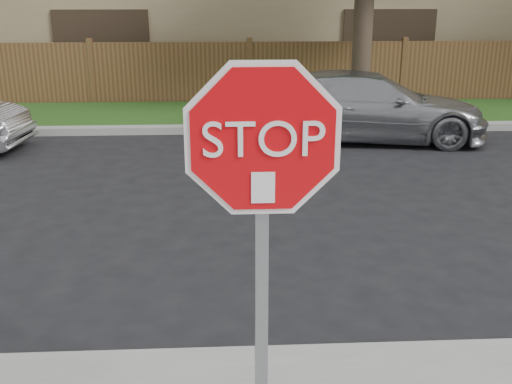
{
  "coord_description": "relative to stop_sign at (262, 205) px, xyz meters",
  "views": [
    {
      "loc": [
        -0.65,
        -4.14,
        2.78
      ],
      "look_at": [
        -0.48,
        -0.9,
        1.7
      ],
      "focal_mm": 42.0,
      "sensor_mm": 36.0,
      "label": 1
    }
  ],
  "objects": [
    {
      "name": "ground",
      "position": [
        0.48,
        1.48,
        -1.83
      ],
      "size": [
        90.0,
        90.0,
        0.0
      ],
      "primitive_type": "plane",
      "color": "black",
      "rests_on": "ground"
    },
    {
      "name": "far_curb",
      "position": [
        0.48,
        9.63,
        -1.75
      ],
      "size": [
        70.0,
        0.3,
        0.15
      ],
      "primitive_type": "cube",
      "color": "gray",
      "rests_on": "ground"
    },
    {
      "name": "grass_strip",
      "position": [
        0.48,
        11.28,
        -1.77
      ],
      "size": [
        70.0,
        3.0,
        0.12
      ],
      "primitive_type": "cube",
      "color": "#1E4714",
      "rests_on": "ground"
    },
    {
      "name": "fence",
      "position": [
        0.48,
        12.88,
        -1.03
      ],
      "size": [
        70.0,
        0.12,
        1.6
      ],
      "primitive_type": "cube",
      "color": "brown",
      "rests_on": "ground"
    },
    {
      "name": "stop_sign",
      "position": [
        0.0,
        0.0,
        0.0
      ],
      "size": [
        1.01,
        0.13,
        2.55
      ],
      "color": "gray",
      "rests_on": "sidewalk_near"
    },
    {
      "name": "sedan_right",
      "position": [
        2.63,
        8.87,
        -1.16
      ],
      "size": [
        4.79,
        2.47,
        1.33
      ],
      "primitive_type": "imported",
      "rotation": [
        0.0,
        0.0,
        1.43
      ],
      "color": "#9E9FA5",
      "rests_on": "ground"
    }
  ]
}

